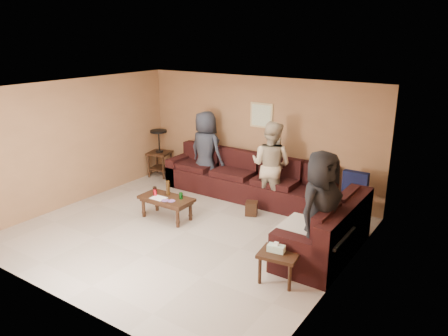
% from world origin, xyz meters
% --- Properties ---
extents(room, '(5.60, 5.50, 2.50)m').
position_xyz_m(room, '(0.00, 0.00, 1.66)').
color(room, '#AB9E90').
rests_on(room, ground).
extents(sectional_sofa, '(4.65, 2.90, 0.97)m').
position_xyz_m(sectional_sofa, '(0.81, 1.52, 0.33)').
color(sectional_sofa, black).
rests_on(sectional_sofa, ground).
extents(coffee_table, '(1.02, 0.51, 0.71)m').
position_xyz_m(coffee_table, '(-0.65, 0.26, 0.36)').
color(coffee_table, '#331D11').
rests_on(coffee_table, ground).
extents(end_table_left, '(0.59, 0.59, 1.13)m').
position_xyz_m(end_table_left, '(-2.46, 2.10, 0.59)').
color(end_table_left, '#331D11').
rests_on(end_table_left, ground).
extents(side_table_right, '(0.60, 0.51, 0.59)m').
position_xyz_m(side_table_right, '(2.08, -0.51, 0.39)').
color(side_table_right, '#331D11').
rests_on(side_table_right, ground).
extents(waste_bin, '(0.29, 0.29, 0.26)m').
position_xyz_m(waste_bin, '(0.59, 1.29, 0.13)').
color(waste_bin, '#331D11').
rests_on(waste_bin, ground).
extents(wall_art, '(0.52, 0.04, 0.52)m').
position_xyz_m(wall_art, '(0.10, 2.48, 1.70)').
color(wall_art, tan).
rests_on(wall_art, ground).
extents(person_left, '(0.90, 0.64, 1.74)m').
position_xyz_m(person_left, '(-1.03, 2.04, 0.87)').
color(person_left, '#292E3A').
rests_on(person_left, ground).
extents(person_middle, '(0.86, 0.67, 1.74)m').
position_xyz_m(person_middle, '(0.68, 1.86, 0.87)').
color(person_middle, '#C2AF90').
rests_on(person_middle, ground).
extents(person_right, '(0.72, 0.96, 1.79)m').
position_xyz_m(person_right, '(2.36, 0.22, 0.89)').
color(person_right, black).
rests_on(person_right, ground).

